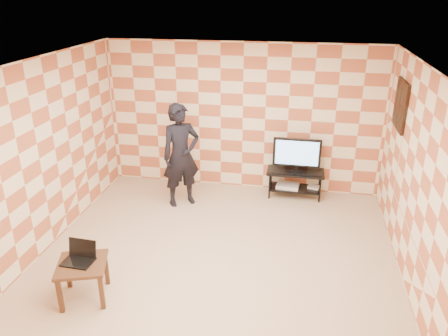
{
  "coord_description": "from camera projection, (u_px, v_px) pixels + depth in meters",
  "views": [
    {
      "loc": [
        1.03,
        -5.08,
        3.58
      ],
      "look_at": [
        0.0,
        0.6,
        1.15
      ],
      "focal_mm": 35.0,
      "sensor_mm": 36.0,
      "label": 1
    }
  ],
  "objects": [
    {
      "name": "floor",
      "position": [
        216.0,
        259.0,
        6.17
      ],
      "size": [
        5.0,
        5.0,
        0.0
      ],
      "primitive_type": "plane",
      "color": "tan",
      "rests_on": "ground"
    },
    {
      "name": "wall_back",
      "position": [
        243.0,
        118.0,
        7.91
      ],
      "size": [
        5.0,
        0.02,
        2.7
      ],
      "primitive_type": "cube",
      "color": "beige",
      "rests_on": "ground"
    },
    {
      "name": "wall_front",
      "position": [
        153.0,
        297.0,
        3.38
      ],
      "size": [
        5.0,
        0.02,
        2.7
      ],
      "primitive_type": "cube",
      "color": "beige",
      "rests_on": "ground"
    },
    {
      "name": "wall_left",
      "position": [
        39.0,
        159.0,
        6.06
      ],
      "size": [
        0.02,
        5.0,
        2.7
      ],
      "primitive_type": "cube",
      "color": "beige",
      "rests_on": "ground"
    },
    {
      "name": "wall_right",
      "position": [
        420.0,
        186.0,
        5.23
      ],
      "size": [
        0.02,
        5.0,
        2.7
      ],
      "primitive_type": "cube",
      "color": "beige",
      "rests_on": "ground"
    },
    {
      "name": "ceiling",
      "position": [
        215.0,
        66.0,
        5.12
      ],
      "size": [
        5.0,
        5.0,
        0.02
      ],
      "primitive_type": "cube",
      "color": "white",
      "rests_on": "wall_back"
    },
    {
      "name": "wall_art",
      "position": [
        401.0,
        105.0,
        6.41
      ],
      "size": [
        0.04,
        0.72,
        0.72
      ],
      "color": "black",
      "rests_on": "wall_right"
    },
    {
      "name": "tv_stand",
      "position": [
        295.0,
        178.0,
        7.87
      ],
      "size": [
        1.01,
        0.45,
        0.5
      ],
      "color": "black",
      "rests_on": "floor"
    },
    {
      "name": "tv",
      "position": [
        297.0,
        153.0,
        7.68
      ],
      "size": [
        0.84,
        0.16,
        0.61
      ],
      "color": "black",
      "rests_on": "tv_stand"
    },
    {
      "name": "dvd_player",
      "position": [
        288.0,
        186.0,
        7.94
      ],
      "size": [
        0.42,
        0.32,
        0.07
      ],
      "primitive_type": "cube",
      "rotation": [
        0.0,
        0.0,
        -0.1
      ],
      "color": "silver",
      "rests_on": "tv_stand"
    },
    {
      "name": "game_console",
      "position": [
        313.0,
        187.0,
        7.91
      ],
      "size": [
        0.22,
        0.18,
        0.04
      ],
      "primitive_type": "cube",
      "rotation": [
        0.0,
        0.0,
        -0.24
      ],
      "color": "silver",
      "rests_on": "tv_stand"
    },
    {
      "name": "side_table",
      "position": [
        82.0,
        269.0,
        5.26
      ],
      "size": [
        0.72,
        0.72,
        0.5
      ],
      "color": "#352213",
      "rests_on": "floor"
    },
    {
      "name": "laptop",
      "position": [
        80.0,
        257.0,
        5.26
      ],
      "size": [
        0.38,
        0.31,
        0.24
      ],
      "color": "black",
      "rests_on": "side_table"
    },
    {
      "name": "person",
      "position": [
        181.0,
        155.0,
        7.42
      ],
      "size": [
        0.79,
        0.73,
        1.8
      ],
      "primitive_type": "imported",
      "rotation": [
        0.0,
        0.0,
        0.61
      ],
      "color": "black",
      "rests_on": "floor"
    }
  ]
}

